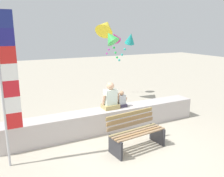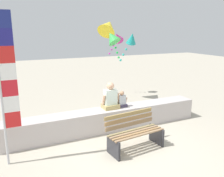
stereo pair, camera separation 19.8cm
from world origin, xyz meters
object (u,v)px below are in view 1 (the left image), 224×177
object	(u,v)px
park_bench	(136,133)
person_child	(122,100)
kite_green	(111,38)
flag_banner	(7,81)
person_adult	(110,98)
kite_yellow	(106,27)
kite_teal	(130,39)
kite_magenta	(115,37)

from	to	relation	value
park_bench	person_child	xyz separation A→B (m)	(0.35, 1.36, 0.42)
person_child	kite_green	world-z (taller)	kite_green
kite_green	flag_banner	bearing A→B (deg)	-146.31
park_bench	person_adult	size ratio (longest dim) A/B	1.88
kite_yellow	kite_teal	world-z (taller)	kite_yellow
person_adult	kite_magenta	world-z (taller)	kite_magenta
park_bench	flag_banner	xyz separation A→B (m)	(-2.76, 0.54, 1.47)
flag_banner	person_adult	bearing A→B (deg)	16.73
kite_magenta	kite_green	xyz separation A→B (m)	(-1.10, -1.80, 0.05)
person_adult	kite_green	world-z (taller)	kite_green
park_bench	person_child	size ratio (longest dim) A/B	3.03
flag_banner	kite_green	distance (m)	4.30
person_child	kite_yellow	world-z (taller)	kite_yellow
kite_green	kite_yellow	world-z (taller)	kite_yellow
person_adult	park_bench	bearing A→B (deg)	-89.10
person_child	kite_yellow	xyz separation A→B (m)	(0.82, 2.80, 2.18)
park_bench	kite_green	xyz separation A→B (m)	(0.76, 2.89, 2.21)
kite_magenta	person_child	bearing A→B (deg)	-114.28
park_bench	kite_teal	size ratio (longest dim) A/B	1.49
park_bench	kite_teal	bearing A→B (deg)	62.67
park_bench	kite_yellow	world-z (taller)	kite_yellow
kite_magenta	kite_green	distance (m)	2.11
kite_yellow	flag_banner	bearing A→B (deg)	-137.38
kite_green	kite_teal	size ratio (longest dim) A/B	1.06
person_adult	kite_teal	size ratio (longest dim) A/B	0.79
park_bench	flag_banner	world-z (taller)	flag_banner
kite_teal	person_adult	bearing A→B (deg)	-139.20
kite_green	kite_magenta	bearing A→B (deg)	58.73
park_bench	kite_magenta	world-z (taller)	kite_magenta
person_adult	kite_magenta	size ratio (longest dim) A/B	0.75
kite_teal	person_child	bearing A→B (deg)	-129.65
park_bench	person_child	distance (m)	1.47
kite_magenta	kite_teal	bearing A→B (deg)	-104.42
kite_green	kite_yellow	distance (m)	1.39
kite_yellow	kite_teal	distance (m)	1.73
person_child	kite_yellow	bearing A→B (deg)	73.66
park_bench	person_child	bearing A→B (deg)	75.53
person_adult	kite_yellow	xyz separation A→B (m)	(1.19, 2.80, 2.06)
kite_green	kite_teal	bearing A→B (deg)	-36.60
park_bench	kite_teal	world-z (taller)	kite_teal
person_child	kite_magenta	bearing A→B (deg)	65.72
person_adult	flag_banner	xyz separation A→B (m)	(-2.74, -0.82, 0.93)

